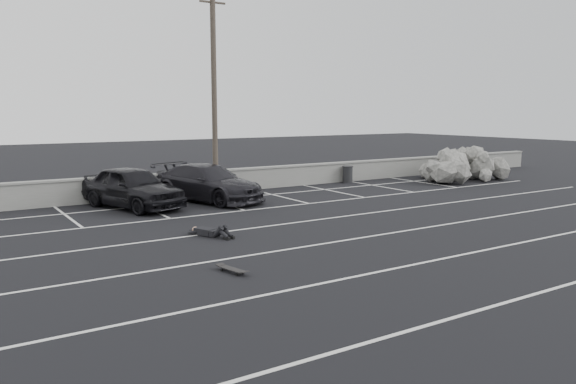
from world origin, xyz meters
TOP-DOWN VIEW (x-y plane):
  - ground at (0.00, 0.00)m, footprint 120.00×120.00m
  - seawall at (0.00, 14.00)m, footprint 50.00×0.45m
  - stall_lines at (-0.08, 4.41)m, footprint 36.00×20.05m
  - car_left at (-2.43, 11.90)m, footprint 3.35×5.22m
  - car_right at (0.80, 11.89)m, footprint 3.79×5.74m
  - utility_pole at (1.78, 13.20)m, footprint 1.20×0.24m
  - trash_bin at (9.59, 13.47)m, footprint 0.60×0.60m
  - riprap_pile at (15.35, 10.86)m, footprint 6.38×4.12m
  - person at (-2.07, 5.90)m, footprint 2.20×2.62m
  - skateboard at (-3.22, 1.83)m, footprint 0.39×0.85m

SIDE VIEW (x-z plane):
  - ground at x=0.00m, z-range 0.00..0.00m
  - stall_lines at x=-0.08m, z-range 0.00..0.01m
  - skateboard at x=-3.22m, z-range 0.03..0.13m
  - person at x=-2.07m, z-range 0.00..0.42m
  - trash_bin at x=9.59m, z-range 0.01..0.89m
  - seawall at x=0.00m, z-range 0.02..1.08m
  - riprap_pile at x=15.35m, z-range -0.15..1.31m
  - car_right at x=0.80m, z-range 0.00..1.55m
  - car_left at x=-2.43m, z-range 0.00..1.65m
  - utility_pole at x=1.78m, z-range 0.06..9.08m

